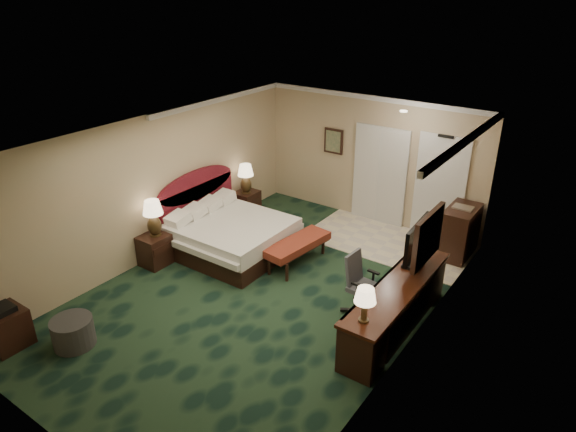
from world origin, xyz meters
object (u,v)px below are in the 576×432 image
Objects in this scene: side_table at (6,329)px; lamp_far at (246,179)px; tv at (416,244)px; nightstand_far at (247,203)px; lamp_near at (154,218)px; ottoman at (73,332)px; bed at (232,237)px; desk at (396,307)px; minibar at (459,232)px; nightstand_near at (155,250)px; bed_bench at (297,252)px; desk_chair at (365,286)px.

lamp_far is at bearing 90.19° from side_table.
lamp_far is at bearing 161.28° from tv.
lamp_near is at bearing -89.64° from nightstand_far.
tv is (3.59, 3.67, 0.93)m from ottoman.
bed is 2.14× the size of tv.
desk is at bearing -89.35° from tv.
nightstand_far is 0.57× the size of minibar.
lamp_far is (-0.83, 1.45, 0.56)m from bed.
lamp_far reaches higher than minibar.
nightstand_near is at bearing -141.43° from minibar.
bed is 1.43× the size of bed_bench.
desk_chair reaches higher than desk.
side_table is (0.04, -2.82, -0.01)m from nightstand_near.
side_table is at bearing -89.29° from lamp_near.
desk_chair is (-0.53, -0.58, -0.64)m from tv.
lamp_far reaches higher than ottoman.
nightstand_near is 0.41× the size of bed_bench.
nightstand_near is 4.50m from desk.
bed_bench is 3.09m from minibar.
side_table is 0.60× the size of tv.
tv is (4.37, -1.21, 0.27)m from lamp_far.
nightstand_far is 4.29m from desk_chair.
bed is 1.32m from bed_bench.
bed_bench is at bearing 161.28° from desk.
ottoman is (-1.33, -3.77, -0.03)m from bed_bench.
ottoman is 0.63× the size of tv.
bed is at bearing 53.67° from nightstand_near.
ottoman is (0.81, -4.93, -0.07)m from nightstand_far.
desk is (4.45, -1.94, 0.11)m from nightstand_far.
bed is at bearing 177.59° from desk_chair.
lamp_far is 0.24× the size of desk.
tv is 0.94× the size of desk_chair.
bed_bench is 4.00m from ottoman.
bed is 3.10× the size of lamp_far.
tv reaches higher than lamp_near.
minibar reaches higher than bed.
bed is 3.47× the size of nightstand_near.
lamp_near reaches higher than desk.
bed_bench is (2.13, 1.51, -0.05)m from nightstand_near.
ottoman is at bearing -70.52° from nightstand_near.
desk is at bearing -11.72° from bed_bench.
lamp_far is 4.99m from ottoman.
desk is 1.02m from tv.
desk reaches higher than ottoman.
ottoman is at bearing -122.05° from minibar.
ottoman is 4.36m from desk_chair.
nightstand_far is 5.48m from side_table.
ottoman is 0.94m from side_table.
minibar is (3.64, 5.81, 0.28)m from ottoman.
ottoman is at bearing -90.87° from bed.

